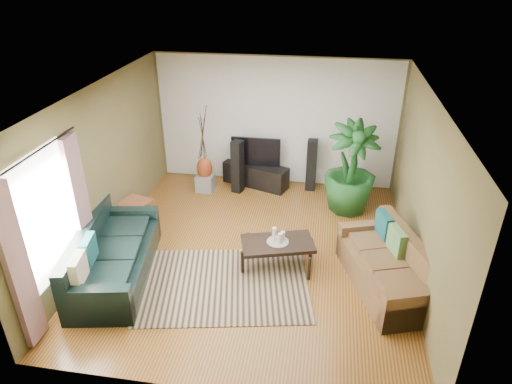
% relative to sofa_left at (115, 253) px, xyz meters
% --- Properties ---
extents(floor, '(5.50, 5.50, 0.00)m').
position_rel_sofa_left_xyz_m(floor, '(1.99, 0.92, -0.42)').
color(floor, olive).
rests_on(floor, ground).
extents(ceiling, '(5.50, 5.50, 0.00)m').
position_rel_sofa_left_xyz_m(ceiling, '(1.99, 0.92, 2.28)').
color(ceiling, white).
rests_on(ceiling, ground).
extents(wall_back, '(5.00, 0.00, 5.00)m').
position_rel_sofa_left_xyz_m(wall_back, '(1.99, 3.67, 0.93)').
color(wall_back, brown).
rests_on(wall_back, ground).
extents(wall_front, '(5.00, 0.00, 5.00)m').
position_rel_sofa_left_xyz_m(wall_front, '(1.99, -1.83, 0.93)').
color(wall_front, brown).
rests_on(wall_front, ground).
extents(wall_left, '(0.00, 5.50, 5.50)m').
position_rel_sofa_left_xyz_m(wall_left, '(-0.51, 0.92, 0.92)').
color(wall_left, brown).
rests_on(wall_left, ground).
extents(wall_right, '(0.00, 5.50, 5.50)m').
position_rel_sofa_left_xyz_m(wall_right, '(4.49, 0.92, 0.92)').
color(wall_right, brown).
rests_on(wall_right, ground).
extents(backwall_panel, '(4.90, 0.00, 4.90)m').
position_rel_sofa_left_xyz_m(backwall_panel, '(1.99, 3.66, 0.93)').
color(backwall_panel, white).
rests_on(backwall_panel, ground).
extents(window_pane, '(0.00, 1.80, 1.80)m').
position_rel_sofa_left_xyz_m(window_pane, '(-0.49, -0.68, 0.97)').
color(window_pane, white).
rests_on(window_pane, ground).
extents(curtain_near, '(0.08, 0.35, 2.20)m').
position_rel_sofa_left_xyz_m(curtain_near, '(-0.44, -1.43, 0.72)').
color(curtain_near, gray).
rests_on(curtain_near, ground).
extents(curtain_far, '(0.08, 0.35, 2.20)m').
position_rel_sofa_left_xyz_m(curtain_far, '(-0.44, 0.07, 0.72)').
color(curtain_far, gray).
rests_on(curtain_far, ground).
extents(curtain_rod, '(0.03, 1.90, 0.03)m').
position_rel_sofa_left_xyz_m(curtain_rod, '(-0.44, -0.68, 1.87)').
color(curtain_rod, black).
rests_on(curtain_rod, ground).
extents(sofa_left, '(1.35, 2.38, 0.85)m').
position_rel_sofa_left_xyz_m(sofa_left, '(0.00, 0.00, 0.00)').
color(sofa_left, black).
rests_on(sofa_left, floor).
extents(sofa_right, '(1.41, 2.05, 0.85)m').
position_rel_sofa_left_xyz_m(sofa_right, '(4.04, 0.38, 0.00)').
color(sofa_right, brown).
rests_on(sofa_right, floor).
extents(area_rug, '(2.83, 2.24, 0.01)m').
position_rel_sofa_left_xyz_m(area_rug, '(1.67, 0.05, -0.42)').
color(area_rug, tan).
rests_on(area_rug, floor).
extents(coffee_table, '(1.24, 0.89, 0.45)m').
position_rel_sofa_left_xyz_m(coffee_table, '(2.41, 0.64, -0.20)').
color(coffee_table, black).
rests_on(coffee_table, floor).
extents(candle_tray, '(0.34, 0.34, 0.02)m').
position_rel_sofa_left_xyz_m(candle_tray, '(2.41, 0.64, 0.04)').
color(candle_tray, '#969691').
rests_on(candle_tray, coffee_table).
extents(candle_tall, '(0.07, 0.07, 0.22)m').
position_rel_sofa_left_xyz_m(candle_tall, '(2.35, 0.67, 0.16)').
color(candle_tall, silver).
rests_on(candle_tall, candle_tray).
extents(candle_mid, '(0.07, 0.07, 0.17)m').
position_rel_sofa_left_xyz_m(candle_mid, '(2.45, 0.60, 0.13)').
color(candle_mid, beige).
rests_on(candle_mid, candle_tray).
extents(candle_short, '(0.07, 0.07, 0.14)m').
position_rel_sofa_left_xyz_m(candle_short, '(2.48, 0.70, 0.12)').
color(candle_short, beige).
rests_on(candle_short, candle_tray).
extents(tv_stand, '(1.46, 0.86, 0.47)m').
position_rel_sofa_left_xyz_m(tv_stand, '(1.61, 3.42, -0.19)').
color(tv_stand, black).
rests_on(tv_stand, floor).
extents(television, '(1.03, 0.06, 0.61)m').
position_rel_sofa_left_xyz_m(television, '(1.61, 3.42, 0.35)').
color(television, black).
rests_on(television, tv_stand).
extents(speaker_left, '(0.26, 0.27, 1.12)m').
position_rel_sofa_left_xyz_m(speaker_left, '(1.29, 3.07, 0.13)').
color(speaker_left, black).
rests_on(speaker_left, floor).
extents(speaker_right, '(0.21, 0.23, 1.11)m').
position_rel_sofa_left_xyz_m(speaker_right, '(2.78, 3.42, 0.13)').
color(speaker_right, black).
rests_on(speaker_right, floor).
extents(potted_plant, '(1.22, 1.22, 1.75)m').
position_rel_sofa_left_xyz_m(potted_plant, '(3.54, 2.67, 0.45)').
color(potted_plant, '#1A4E1E').
rests_on(potted_plant, floor).
extents(plant_pot, '(0.32, 0.32, 0.25)m').
position_rel_sofa_left_xyz_m(plant_pot, '(3.54, 2.67, -0.30)').
color(plant_pot, black).
rests_on(plant_pot, floor).
extents(pedestal, '(0.36, 0.36, 0.35)m').
position_rel_sofa_left_xyz_m(pedestal, '(0.61, 3.00, -0.25)').
color(pedestal, '#999996').
rests_on(pedestal, floor).
extents(vase, '(0.32, 0.32, 0.45)m').
position_rel_sofa_left_xyz_m(vase, '(0.61, 3.00, 0.09)').
color(vase, '#8E3819').
rests_on(vase, pedestal).
extents(side_table, '(0.61, 0.61, 0.51)m').
position_rel_sofa_left_xyz_m(side_table, '(-0.26, 1.42, -0.17)').
color(side_table, brown).
rests_on(side_table, floor).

